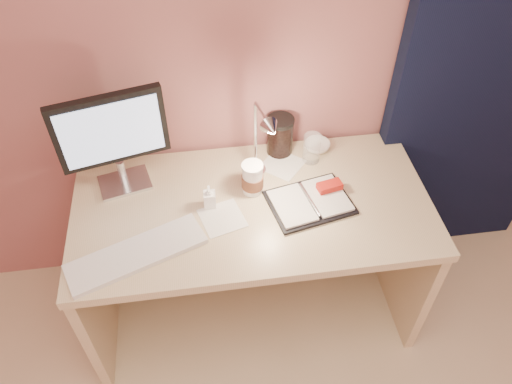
{
  "coord_description": "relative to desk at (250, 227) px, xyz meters",
  "views": [
    {
      "loc": [
        -0.17,
        0.07,
        2.16
      ],
      "look_at": [
        0.01,
        1.33,
        0.85
      ],
      "focal_mm": 35.0,
      "sensor_mm": 36.0,
      "label": 1
    }
  ],
  "objects": [
    {
      "name": "clear_cup",
      "position": [
        0.28,
        0.15,
        0.29
      ],
      "size": [
        0.07,
        0.07,
        0.13
      ],
      "primitive_type": "cylinder",
      "color": "white",
      "rests_on": "desk"
    },
    {
      "name": "planner",
      "position": [
        0.23,
        -0.1,
        0.24
      ],
      "size": [
        0.35,
        0.29,
        0.05
      ],
      "rotation": [
        0.0,
        0.0,
        0.21
      ],
      "color": "black",
      "rests_on": "desk"
    },
    {
      "name": "desk",
      "position": [
        0.0,
        0.0,
        0.0
      ],
      "size": [
        1.4,
        0.7,
        0.73
      ],
      "color": "#CAB48F",
      "rests_on": "ground"
    },
    {
      "name": "bowl",
      "position": [
        0.32,
        0.21,
        0.24
      ],
      "size": [
        0.14,
        0.14,
        0.03
      ],
      "primitive_type": "imported",
      "rotation": [
        0.0,
        0.0,
        -0.31
      ],
      "color": "white",
      "rests_on": "desk"
    },
    {
      "name": "monitor",
      "position": [
        -0.5,
        0.11,
        0.49
      ],
      "size": [
        0.4,
        0.19,
        0.43
      ],
      "rotation": [
        0.0,
        0.0,
        0.24
      ],
      "color": "silver",
      "rests_on": "desk"
    },
    {
      "name": "keyboard",
      "position": [
        -0.44,
        -0.26,
        0.24
      ],
      "size": [
        0.51,
        0.31,
        0.02
      ],
      "primitive_type": "cube",
      "rotation": [
        0.0,
        0.0,
        0.37
      ],
      "color": "silver",
      "rests_on": "desk"
    },
    {
      "name": "coffee_cup",
      "position": [
        0.01,
        0.0,
        0.29
      ],
      "size": [
        0.09,
        0.09,
        0.14
      ],
      "color": "white",
      "rests_on": "desk"
    },
    {
      "name": "dark_jar",
      "position": [
        0.16,
        0.22,
        0.3
      ],
      "size": [
        0.11,
        0.11,
        0.16
      ],
      "primitive_type": "cylinder",
      "color": "black",
      "rests_on": "desk"
    },
    {
      "name": "room",
      "position": [
        0.95,
        0.24,
        0.63
      ],
      "size": [
        3.5,
        3.5,
        3.5
      ],
      "color": "#C6B28E",
      "rests_on": "ground"
    },
    {
      "name": "paper_c",
      "position": [
        0.16,
        0.13,
        0.23
      ],
      "size": [
        0.22,
        0.22,
        0.0
      ],
      "primitive_type": "cube",
      "rotation": [
        0.0,
        0.0,
        0.86
      ],
      "color": "silver",
      "rests_on": "desk"
    },
    {
      "name": "desk_lamp",
      "position": [
        0.02,
        0.02,
        0.46
      ],
      "size": [
        0.12,
        0.23,
        0.37
      ],
      "rotation": [
        0.0,
        0.0,
        0.23
      ],
      "color": "silver",
      "rests_on": "desk"
    },
    {
      "name": "lotion_bottle",
      "position": [
        -0.16,
        -0.06,
        0.28
      ],
      "size": [
        0.05,
        0.05,
        0.1
      ],
      "primitive_type": "imported",
      "rotation": [
        0.0,
        0.0,
        -0.04
      ],
      "color": "white",
      "rests_on": "desk"
    },
    {
      "name": "paper_a",
      "position": [
        -0.12,
        -0.13,
        0.23
      ],
      "size": [
        0.19,
        0.19,
        0.0
      ],
      "primitive_type": "cube",
      "rotation": [
        0.0,
        0.0,
        0.28
      ],
      "color": "silver",
      "rests_on": "desk"
    }
  ]
}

